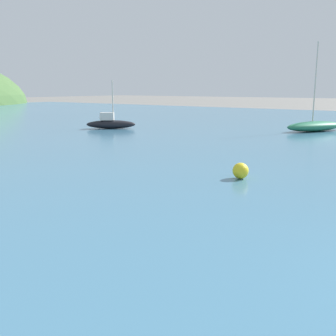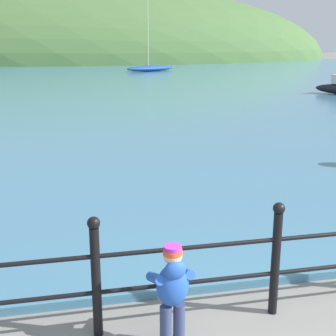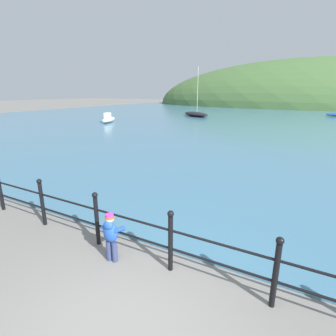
% 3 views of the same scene
% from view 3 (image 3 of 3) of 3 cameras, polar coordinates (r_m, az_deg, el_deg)
% --- Properties ---
extents(ground_plane, '(200.00, 200.00, 0.00)m').
position_cam_3_polar(ground_plane, '(4.36, -10.36, -31.51)').
color(ground_plane, slate).
extents(water, '(80.00, 60.00, 0.10)m').
position_cam_3_polar(water, '(34.39, 25.91, 9.42)').
color(water, teal).
rests_on(water, ground).
extents(far_hillside, '(75.66, 41.61, 21.11)m').
position_cam_3_polar(far_hillside, '(71.66, 28.00, 11.89)').
color(far_hillside, '#476B38').
rests_on(far_hillside, ground).
extents(iron_railing, '(10.88, 0.12, 1.21)m').
position_cam_3_polar(iron_railing, '(4.91, 0.56, -15.23)').
color(iron_railing, black).
rests_on(iron_railing, ground).
extents(child_in_coat, '(0.41, 0.40, 1.00)m').
position_cam_3_polar(child_in_coat, '(5.29, -12.35, -13.70)').
color(child_in_coat, navy).
rests_on(child_in_coat, ground).
extents(boat_blue_hull, '(5.14, 4.44, 6.11)m').
position_cam_3_polar(boat_blue_hull, '(35.21, 6.09, 11.63)').
color(boat_blue_hull, black).
rests_on(boat_blue_hull, water).
extents(boat_mid_harbor, '(2.26, 3.49, 1.01)m').
position_cam_3_polar(boat_mid_harbor, '(28.72, -12.84, 10.34)').
color(boat_mid_harbor, silver).
rests_on(boat_mid_harbor, water).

